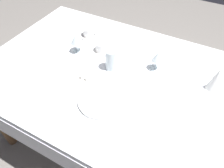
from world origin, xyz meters
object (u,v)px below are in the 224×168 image
object	(u,v)px
wine_glass_centre	(76,39)
napkin_folded	(216,79)
wine_glass_left	(157,58)
fork_outer	(80,86)
drink_tumbler	(111,61)
spoon_tea	(147,113)
spoon_soup	(137,107)
coffee_cup_right	(102,47)
spoon_dessert	(142,110)
fork_inner	(74,86)
dinner_knife	(129,108)
coffee_cup_left	(89,31)
dinner_plate	(102,100)

from	to	relation	value
wine_glass_centre	napkin_folded	bearing A→B (deg)	4.86
wine_glass_left	napkin_folded	bearing A→B (deg)	-1.59
fork_outer	napkin_folded	bearing A→B (deg)	27.15
drink_tumbler	spoon_tea	bearing A→B (deg)	-34.12
napkin_folded	wine_glass_centre	bearing A→B (deg)	-175.14
spoon_soup	coffee_cup_right	world-z (taller)	coffee_cup_right
spoon_soup	spoon_dessert	distance (m)	0.03
napkin_folded	drink_tumbler	bearing A→B (deg)	-168.80
spoon_soup	wine_glass_left	distance (m)	0.35
fork_inner	dinner_knife	distance (m)	0.35
coffee_cup_left	drink_tumbler	xyz separation A→B (m)	(0.30, -0.23, 0.02)
fork_inner	drink_tumbler	distance (m)	0.27
spoon_tea	fork_inner	bearing A→B (deg)	-177.69
fork_inner	spoon_dessert	xyz separation A→B (m)	(0.41, 0.02, 0.00)
drink_tumbler	spoon_dessert	bearing A→B (deg)	-35.85
dinner_plate	spoon_soup	size ratio (longest dim) A/B	1.13
spoon_dessert	napkin_folded	xyz separation A→B (m)	(0.29, 0.33, 0.07)
spoon_dessert	napkin_folded	world-z (taller)	napkin_folded
dinner_knife	fork_inner	bearing A→B (deg)	-179.37
fork_inner	wine_glass_left	bearing A→B (deg)	45.39
dinner_plate	fork_outer	size ratio (longest dim) A/B	1.26
coffee_cup_right	coffee_cup_left	bearing A→B (deg)	145.91
wine_glass_left	fork_outer	bearing A→B (deg)	-132.94
dinner_knife	spoon_dessert	size ratio (longest dim) A/B	1.04
spoon_tea	dinner_plate	bearing A→B (deg)	-171.70
wine_glass_centre	wine_glass_left	distance (m)	0.53
fork_inner	wine_glass_centre	world-z (taller)	wine_glass_centre
dinner_knife	coffee_cup_left	bearing A→B (deg)	139.25
wine_glass_centre	dinner_plate	bearing A→B (deg)	-39.70
spoon_soup	coffee_cup_right	size ratio (longest dim) A/B	2.23
dinner_knife	wine_glass_centre	xyz separation A→B (m)	(-0.52, 0.28, 0.09)
coffee_cup_left	coffee_cup_right	world-z (taller)	same
spoon_soup	coffee_cup_right	xyz separation A→B (m)	(-0.40, 0.32, 0.04)
dinner_plate	wine_glass_left	bearing A→B (deg)	66.50
fork_outer	wine_glass_centre	size ratio (longest dim) A/B	1.50
fork_inner	coffee_cup_left	bearing A→B (deg)	112.23
spoon_soup	spoon_dessert	xyz separation A→B (m)	(0.03, -0.00, 0.00)
dinner_plate	drink_tumbler	bearing A→B (deg)	107.38
coffee_cup_left	spoon_soup	bearing A→B (deg)	-37.52
wine_glass_centre	drink_tumbler	world-z (taller)	wine_glass_centre
fork_outer	dinner_knife	distance (m)	0.32
coffee_cup_left	napkin_folded	distance (m)	0.90
drink_tumbler	dinner_knife	bearing A→B (deg)	-44.85
spoon_tea	coffee_cup_right	bearing A→B (deg)	143.82
drink_tumbler	napkin_folded	size ratio (longest dim) A/B	0.92
dinner_knife	spoon_dessert	bearing A→B (deg)	19.12
coffee_cup_left	fork_inner	bearing A→B (deg)	-67.77
spoon_dessert	dinner_knife	bearing A→B (deg)	-160.88
dinner_plate	fork_inner	distance (m)	0.19
coffee_cup_left	coffee_cup_right	size ratio (longest dim) A/B	1.07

